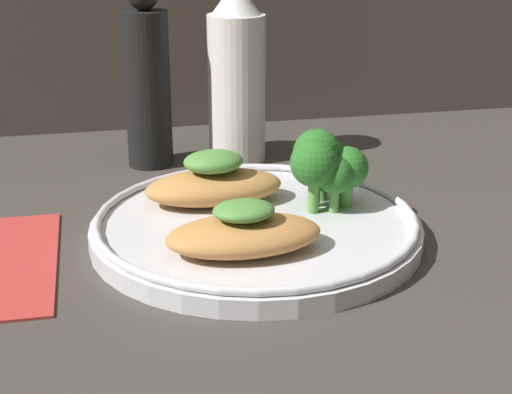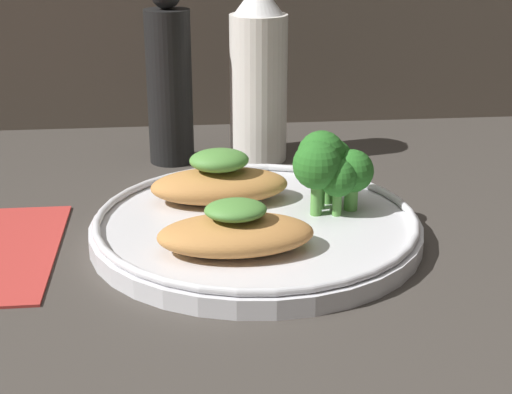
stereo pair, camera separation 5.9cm
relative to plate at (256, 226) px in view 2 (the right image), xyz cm
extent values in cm
cube|color=#3D3833|center=(0.00, 0.00, -1.49)|extent=(180.00, 180.00, 1.00)
cylinder|color=silver|center=(0.00, 0.00, -0.29)|extent=(25.17, 25.17, 1.40)
torus|color=silver|center=(0.00, 0.00, 0.71)|extent=(24.57, 24.57, 0.60)
ellipsoid|color=#BC7F42|center=(-1.92, -5.00, 1.61)|extent=(11.06, 6.23, 2.39)
ellipsoid|color=#518E3D|center=(-1.92, -5.00, 3.45)|extent=(4.39, 3.54, 1.30)
ellipsoid|color=#BC7F42|center=(-2.48, 4.61, 1.72)|extent=(11.29, 6.07, 2.61)
ellipsoid|color=#518E3D|center=(-2.48, 4.61, 3.88)|extent=(4.90, 3.98, 1.72)
cylinder|color=#569942|center=(7.68, 1.71, 1.43)|extent=(1.07, 1.07, 2.04)
sphere|color=#286B23|center=(7.68, 1.71, 3.63)|extent=(3.37, 3.37, 3.37)
cylinder|color=#569942|center=(6.17, 3.33, 1.44)|extent=(0.90, 0.90, 2.07)
sphere|color=#286B23|center=(6.17, 3.33, 3.85)|extent=(3.93, 3.93, 3.93)
cylinder|color=#569942|center=(5.31, 2.19, 1.98)|extent=(0.74, 0.74, 3.14)
sphere|color=#286B23|center=(5.31, 2.19, 4.86)|extent=(3.77, 3.77, 3.77)
cylinder|color=#569942|center=(4.77, 0.94, 1.78)|extent=(0.89, 0.89, 2.74)
sphere|color=#286B23|center=(4.77, 0.94, 4.48)|extent=(3.78, 3.78, 3.78)
cylinder|color=#569942|center=(6.35, 0.65, 1.43)|extent=(0.72, 0.72, 2.04)
sphere|color=#286B23|center=(6.35, 0.65, 3.48)|extent=(2.94, 2.94, 2.94)
cylinder|color=white|center=(2.24, 19.58, 6.10)|extent=(5.56, 5.56, 14.18)
cylinder|color=black|center=(-6.34, 19.58, 6.39)|extent=(4.34, 4.34, 14.77)
camera|label=1|loc=(-11.38, -53.74, 23.55)|focal=55.00mm
camera|label=2|loc=(-5.57, -54.65, 23.55)|focal=55.00mm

